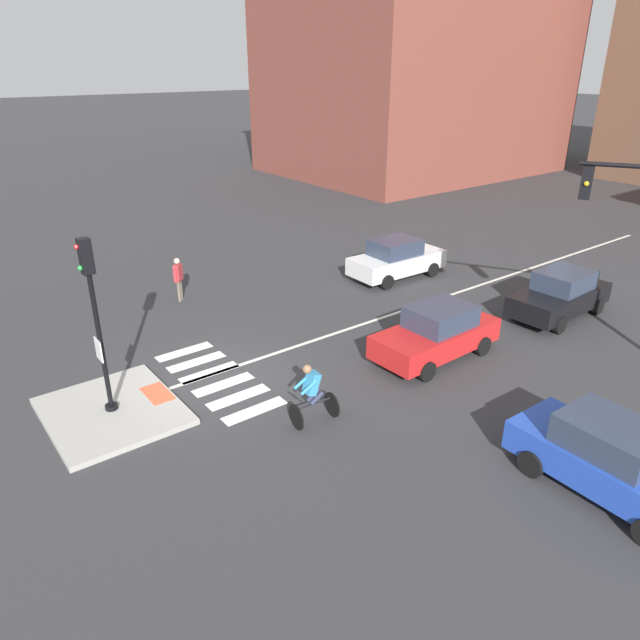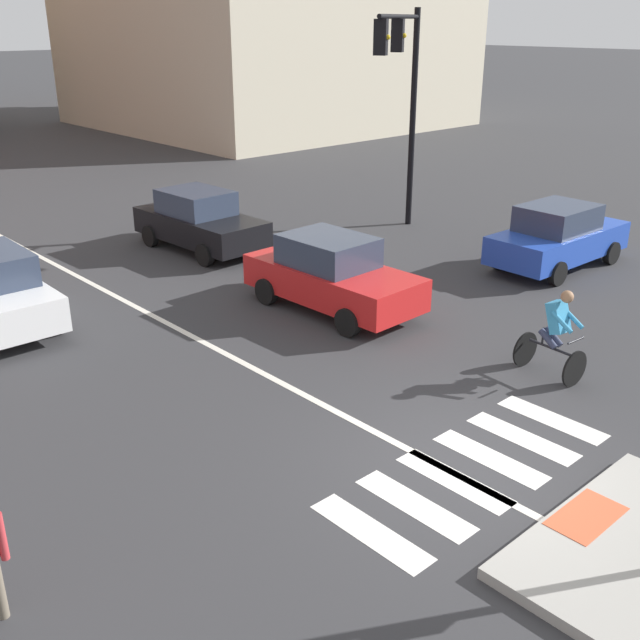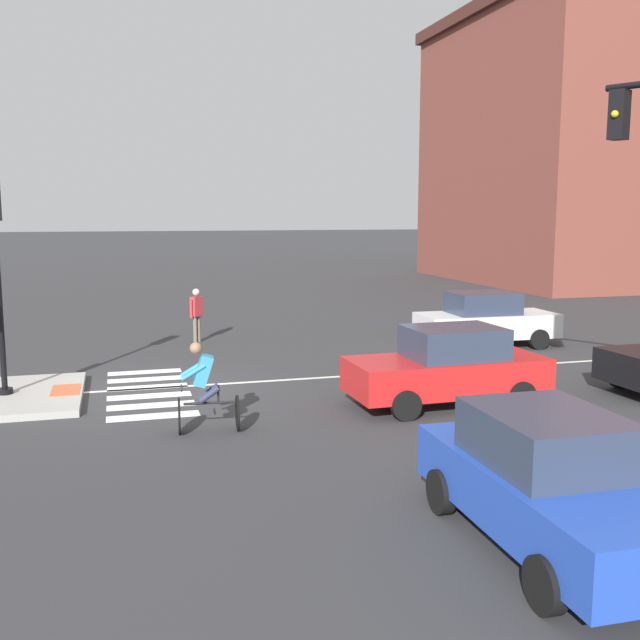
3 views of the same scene
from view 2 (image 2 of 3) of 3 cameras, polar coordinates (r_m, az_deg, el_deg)
The scene contains 15 objects.
ground_plane at distance 11.15m, azimuth 11.02°, elevation -10.83°, with size 300.00×300.00×0.00m, color #333335.
tactile_pad_front at distance 10.29m, azimuth 19.71°, elevation -13.92°, with size 1.10×0.60×0.01m, color #DB5B38.
crosswalk_stripe_a at distance 9.74m, azimuth 3.90°, elevation -15.86°, with size 0.44×1.80×0.01m, color silver.
crosswalk_stripe_b at distance 10.25m, azimuth 7.25°, elevation -13.82°, with size 0.44×1.80×0.01m, color silver.
crosswalk_stripe_c at distance 10.80m, azimuth 10.22°, elevation -11.94°, with size 0.44×1.80×0.01m, color silver.
crosswalk_stripe_d at distance 11.38m, azimuth 12.86°, elevation -10.23°, with size 0.44×1.80×0.01m, color silver.
crosswalk_stripe_e at distance 12.00m, azimuth 15.21°, elevation -8.67°, with size 0.44×1.80×0.01m, color silver.
crosswalk_stripe_f at distance 12.64m, azimuth 17.31°, elevation -7.25°, with size 0.44×1.80×0.01m, color silver.
lane_centre_line at distance 18.08m, azimuth -15.65°, elevation 1.93°, with size 0.14×28.00×0.01m, color silver.
traffic_light_mast at distance 21.54m, azimuth 6.46°, elevation 17.64°, with size 4.19×2.53×6.27m.
building_corner_right at distance 47.13m, azimuth -4.24°, elevation 21.65°, with size 18.87×18.85×11.30m.
car_red_eastbound_mid at distance 16.25m, azimuth 0.89°, elevation 3.52°, with size 1.93×4.14×1.64m.
car_black_eastbound_far at distance 20.92m, azimuth -9.20°, elevation 7.49°, with size 1.97×4.16×1.64m.
car_blue_cross_right at distance 20.07m, azimuth 17.73°, elevation 6.10°, with size 4.13×1.91×1.64m.
cyclist at distance 13.72m, azimuth 17.57°, elevation -0.88°, with size 0.74×1.14×1.68m.
Camera 2 is at (-7.74, -5.35, 5.98)m, focal length 41.86 mm.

